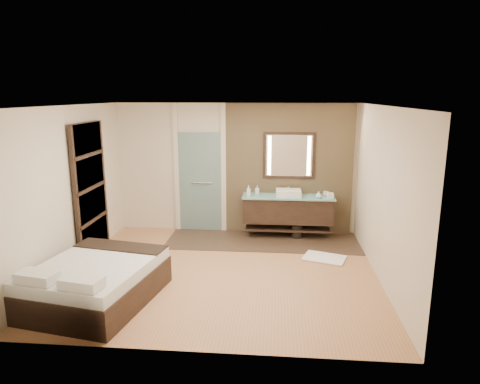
# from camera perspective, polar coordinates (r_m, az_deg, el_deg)

# --- Properties ---
(floor) EXTENTS (5.00, 5.00, 0.00)m
(floor) POSITION_cam_1_polar(r_m,az_deg,el_deg) (7.19, -2.32, -10.63)
(floor) COLOR #AE7449
(floor) RESTS_ON ground
(tile_strip) EXTENTS (3.80, 1.30, 0.01)m
(tile_strip) POSITION_cam_1_polar(r_m,az_deg,el_deg) (8.63, 3.02, -6.49)
(tile_strip) COLOR #3E2C22
(tile_strip) RESTS_ON floor
(stone_wall) EXTENTS (2.60, 0.08, 2.70)m
(stone_wall) POSITION_cam_1_polar(r_m,az_deg,el_deg) (8.88, 6.50, 2.98)
(stone_wall) COLOR tan
(stone_wall) RESTS_ON floor
(vanity) EXTENTS (1.85, 0.55, 0.88)m
(vanity) POSITION_cam_1_polar(r_m,az_deg,el_deg) (8.76, 6.42, -2.32)
(vanity) COLOR black
(vanity) RESTS_ON stone_wall
(mirror_unit) EXTENTS (1.06, 0.04, 0.96)m
(mirror_unit) POSITION_cam_1_polar(r_m,az_deg,el_deg) (8.78, 6.56, 4.84)
(mirror_unit) COLOR black
(mirror_unit) RESTS_ON stone_wall
(frosted_door) EXTENTS (1.10, 0.12, 2.70)m
(frosted_door) POSITION_cam_1_polar(r_m,az_deg,el_deg) (9.05, -5.33, 1.87)
(frosted_door) COLOR #9EC8C6
(frosted_door) RESTS_ON floor
(shoji_partition) EXTENTS (0.06, 1.20, 2.40)m
(shoji_partition) POSITION_cam_1_polar(r_m,az_deg,el_deg) (8.03, -19.27, 0.25)
(shoji_partition) COLOR black
(shoji_partition) RESTS_ON floor
(bed) EXTENTS (1.78, 2.07, 0.71)m
(bed) POSITION_cam_1_polar(r_m,az_deg,el_deg) (6.47, -18.68, -11.28)
(bed) COLOR black
(bed) RESTS_ON floor
(bath_mat) EXTENTS (0.85, 0.71, 0.02)m
(bath_mat) POSITION_cam_1_polar(r_m,az_deg,el_deg) (7.87, 11.18, -8.59)
(bath_mat) COLOR white
(bath_mat) RESTS_ON floor
(waste_bin) EXTENTS (0.28, 0.28, 0.28)m
(waste_bin) POSITION_cam_1_polar(r_m,az_deg,el_deg) (8.83, 7.61, -5.21)
(waste_bin) COLOR black
(waste_bin) RESTS_ON floor
(tissue_box) EXTENTS (0.13, 0.13, 0.10)m
(tissue_box) POSITION_cam_1_polar(r_m,az_deg,el_deg) (8.63, 11.94, -0.46)
(tissue_box) COLOR silver
(tissue_box) RESTS_ON vanity
(soap_bottle_a) EXTENTS (0.10, 0.11, 0.22)m
(soap_bottle_a) POSITION_cam_1_polar(r_m,az_deg,el_deg) (8.56, 1.15, 0.14)
(soap_bottle_a) COLOR white
(soap_bottle_a) RESTS_ON vanity
(soap_bottle_b) EXTENTS (0.09, 0.09, 0.18)m
(soap_bottle_b) POSITION_cam_1_polar(r_m,az_deg,el_deg) (8.75, 2.30, 0.27)
(soap_bottle_b) COLOR #B2B2B2
(soap_bottle_b) RESTS_ON vanity
(soap_bottle_c) EXTENTS (0.12, 0.12, 0.14)m
(soap_bottle_c) POSITION_cam_1_polar(r_m,az_deg,el_deg) (8.57, 10.43, -0.37)
(soap_bottle_c) COLOR #C3F5F4
(soap_bottle_c) RESTS_ON vanity
(cup) EXTENTS (0.12, 0.12, 0.09)m
(cup) POSITION_cam_1_polar(r_m,az_deg,el_deg) (8.79, 11.39, -0.22)
(cup) COLOR white
(cup) RESTS_ON vanity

